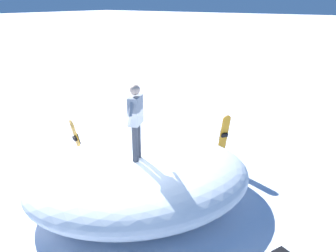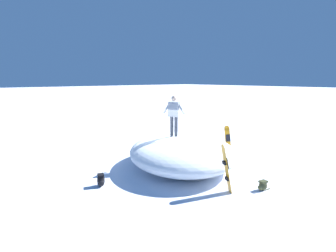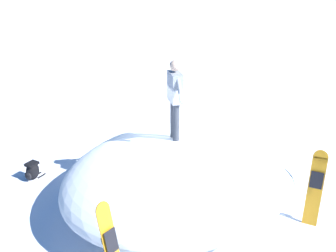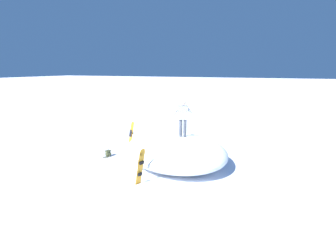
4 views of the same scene
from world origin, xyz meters
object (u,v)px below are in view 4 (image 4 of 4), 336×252
at_px(snowboard_secondary_upright, 141,166).
at_px(backpack_near, 108,153).
at_px(snowboard_primary_upright, 131,137).
at_px(snowboarder_standing, 183,116).
at_px(backpack_far, 202,141).

relative_size(snowboard_secondary_upright, backpack_near, 3.03).
relative_size(snowboard_primary_upright, backpack_near, 3.34).
bearing_deg(snowboarder_standing, backpack_near, -81.63).
xyz_separation_m(snowboard_primary_upright, snowboard_secondary_upright, (3.49, 2.49, -0.08)).
distance_m(snowboard_primary_upright, snowboard_secondary_upright, 4.29).
relative_size(snowboard_primary_upright, backpack_far, 3.15).
bearing_deg(backpack_far, snowboard_primary_upright, -48.63).
relative_size(snowboard_primary_upright, snowboard_secondary_upright, 1.10).
distance_m(snowboarder_standing, backpack_far, 4.06).
height_order(snowboarder_standing, snowboard_primary_upright, snowboarder_standing).
xyz_separation_m(snowboarder_standing, snowboard_primary_upright, (-0.58, -3.20, -1.47)).
xyz_separation_m(snowboard_primary_upright, backpack_far, (-2.88, 3.27, -0.65)).
distance_m(snowboarder_standing, snowboard_primary_upright, 3.57).
relative_size(snowboard_secondary_upright, backpack_far, 2.86).
xyz_separation_m(snowboard_secondary_upright, backpack_far, (-6.37, 0.78, -0.56)).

